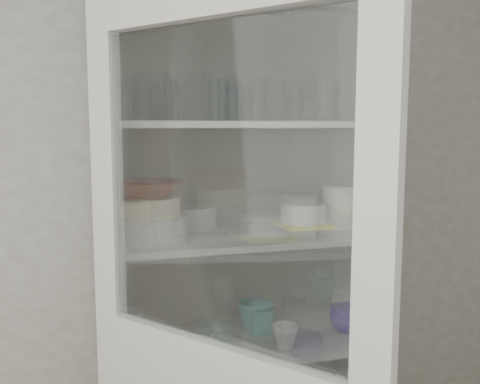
{
  "coord_description": "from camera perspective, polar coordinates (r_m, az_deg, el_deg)",
  "views": [
    {
      "loc": [
        -0.33,
        -0.56,
        1.65
      ],
      "look_at": [
        0.2,
        1.27,
        1.41
      ],
      "focal_mm": 40.0,
      "sensor_mm": 36.0,
      "label": 1
    }
  ],
  "objects": [
    {
      "name": "wall_back",
      "position": [
        2.11,
        -6.93,
        -2.38
      ],
      "size": [
        3.6,
        0.02,
        2.6
      ],
      "primitive_type": "cube",
      "color": "gray",
      "rests_on": "ground"
    },
    {
      "name": "pantry_cabinet",
      "position": [
        2.09,
        -0.48,
        -12.64
      ],
      "size": [
        1.0,
        0.45,
        2.1
      ],
      "color": "beige",
      "rests_on": "floor"
    },
    {
      "name": "tumbler_0",
      "position": [
        1.72,
        -12.31,
        9.76
      ],
      "size": [
        0.09,
        0.09,
        0.14
      ],
      "primitive_type": "cylinder",
      "rotation": [
        0.0,
        0.0,
        -0.33
      ],
      "color": "silver",
      "rests_on": "shelf_glass"
    },
    {
      "name": "tumbler_1",
      "position": [
        1.74,
        -2.31,
        9.91
      ],
      "size": [
        0.09,
        0.09,
        0.14
      ],
      "primitive_type": "cylinder",
      "rotation": [
        0.0,
        0.0,
        -0.24
      ],
      "color": "silver",
      "rests_on": "shelf_glass"
    },
    {
      "name": "tumbler_2",
      "position": [
        1.75,
        -0.57,
        9.78
      ],
      "size": [
        0.08,
        0.08,
        0.13
      ],
      "primitive_type": "cylinder",
      "rotation": [
        0.0,
        0.0,
        0.14
      ],
      "color": "silver",
      "rests_on": "shelf_glass"
    },
    {
      "name": "tumbler_3",
      "position": [
        1.76,
        -1.26,
        9.76
      ],
      "size": [
        0.08,
        0.08,
        0.13
      ],
      "primitive_type": "cylinder",
      "rotation": [
        0.0,
        0.0,
        0.23
      ],
      "color": "silver",
      "rests_on": "shelf_glass"
    },
    {
      "name": "tumbler_4",
      "position": [
        1.79,
        1.86,
        9.75
      ],
      "size": [
        0.09,
        0.09,
        0.14
      ],
      "primitive_type": "cylinder",
      "rotation": [
        0.0,
        0.0,
        0.32
      ],
      "color": "silver",
      "rests_on": "shelf_glass"
    },
    {
      "name": "tumbler_5",
      "position": [
        1.82,
        4.15,
        9.98
      ],
      "size": [
        0.1,
        0.1,
        0.15
      ],
      "primitive_type": "cylinder",
      "rotation": [
        0.0,
        0.0,
        -0.35
      ],
      "color": "silver",
      "rests_on": "shelf_glass"
    },
    {
      "name": "tumbler_6",
      "position": [
        1.9,
        9.38,
        9.67
      ],
      "size": [
        0.09,
        0.09,
        0.15
      ],
      "primitive_type": "cylinder",
      "rotation": [
        0.0,
        0.0,
        0.34
      ],
      "color": "silver",
      "rests_on": "shelf_glass"
    },
    {
      "name": "tumbler_7",
      "position": [
        1.87,
        -8.2,
        9.56
      ],
      "size": [
        0.08,
        0.08,
        0.14
      ],
      "primitive_type": "cylinder",
      "rotation": [
        0.0,
        0.0,
        -0.18
      ],
      "color": "silver",
      "rests_on": "shelf_glass"
    },
    {
      "name": "tumbler_8",
      "position": [
        1.86,
        -8.5,
        9.72
      ],
      "size": [
        0.08,
        0.08,
        0.15
      ],
      "primitive_type": "cylinder",
      "rotation": [
        0.0,
        0.0,
        0.09
      ],
      "color": "silver",
      "rests_on": "shelf_glass"
    },
    {
      "name": "tumbler_9",
      "position": [
        1.84,
        -8.36,
        9.88
      ],
      "size": [
        0.09,
        0.09,
        0.15
      ],
      "primitive_type": "cylinder",
      "rotation": [
        0.0,
        0.0,
        -0.25
      ],
      "color": "silver",
      "rests_on": "shelf_glass"
    },
    {
      "name": "tumbler_10",
      "position": [
        1.92,
        3.0,
        9.69
      ],
      "size": [
        0.09,
        0.09,
        0.14
      ],
      "primitive_type": "cylinder",
      "rotation": [
        0.0,
        0.0,
        0.23
      ],
      "color": "silver",
      "rests_on": "shelf_glass"
    },
    {
      "name": "tumbler_11",
      "position": [
        1.94,
        5.85,
        9.79
      ],
      "size": [
        0.1,
        0.1,
        0.15
      ],
      "primitive_type": "cylinder",
      "rotation": [
        0.0,
        0.0,
        -0.34
      ],
      "color": "silver",
      "rests_on": "shelf_glass"
    },
    {
      "name": "goblet_0",
      "position": [
        1.96,
        -7.3,
        9.76
      ],
      "size": [
        0.07,
        0.07,
        0.16
      ],
      "primitive_type": null,
      "color": "silver",
      "rests_on": "shelf_glass"
    },
    {
      "name": "goblet_1",
      "position": [
        1.99,
        -1.18,
        10.24
      ],
      "size": [
        0.08,
        0.08,
        0.19
      ],
      "primitive_type": null,
      "color": "silver",
      "rests_on": "shelf_glass"
    },
    {
      "name": "goblet_2",
      "position": [
        2.05,
        1.25,
        10.08
      ],
      "size": [
        0.08,
        0.08,
        0.18
      ],
      "primitive_type": null,
      "color": "silver",
      "rests_on": "shelf_glass"
    },
    {
      "name": "goblet_3",
      "position": [
        2.14,
        7.55,
        9.99
      ],
      "size": [
        0.08,
        0.08,
        0.19
      ],
      "primitive_type": null,
      "color": "silver",
      "rests_on": "shelf_glass"
    },
    {
      "name": "plate_stack_front",
      "position": [
        1.83,
        -9.54,
        -3.78
      ],
      "size": [
        0.25,
        0.25,
        0.08
      ],
      "primitive_type": "cylinder",
      "color": "silver",
      "rests_on": "shelf_plates"
    },
    {
      "name": "plate_stack_back",
      "position": [
        2.03,
        -5.5,
        -2.64
      ],
      "size": [
        0.22,
        0.22,
        0.08
      ],
      "primitive_type": "cylinder",
      "color": "silver",
      "rests_on": "shelf_plates"
    },
    {
      "name": "cream_bowl",
      "position": [
        1.82,
        -9.59,
        -1.5
      ],
      "size": [
        0.27,
        0.27,
        0.06
      ],
      "primitive_type": "cylinder",
      "rotation": [
        0.0,
        0.0,
        0.4
      ],
      "color": "#F5ECC3",
      "rests_on": "plate_stack_front"
    },
    {
      "name": "terracotta_bowl",
      "position": [
        1.81,
        -9.63,
        0.35
      ],
      "size": [
        0.28,
        0.28,
        0.06
      ],
      "primitive_type": "imported",
      "rotation": [
        0.0,
        0.0,
        -0.32
      ],
      "color": "maroon",
      "rests_on": "cream_bowl"
    },
    {
      "name": "glass_platter",
      "position": [
        1.99,
        6.75,
        -3.84
      ],
      "size": [
        0.4,
        0.4,
        0.02
      ],
      "primitive_type": "cylinder",
      "rotation": [
        0.0,
        0.0,
        0.31
      ],
      "color": "silver",
      "rests_on": "shelf_plates"
    },
    {
      "name": "yellow_trivet",
      "position": [
        1.99,
        6.76,
        -3.41
      ],
      "size": [
        0.18,
        0.18,
        0.01
      ],
      "primitive_type": "cube",
      "rotation": [
        0.0,
        0.0,
        -0.02
      ],
      "color": "yellow",
      "rests_on": "glass_platter"
    },
    {
      "name": "white_ramekin",
      "position": [
        1.98,
        6.78,
        -2.2
      ],
      "size": [
        0.22,
        0.22,
        0.07
      ],
      "primitive_type": "cylinder",
      "rotation": [
        0.0,
        0.0,
        -0.37
      ],
      "color": "silver",
      "rests_on": "yellow_trivet"
    },
    {
      "name": "grey_bowl_stack",
      "position": [
        2.06,
        10.48,
        -1.54
      ],
      "size": [
        0.12,
        0.12,
        0.16
      ],
      "primitive_type": "cylinder",
      "color": "silver",
      "rests_on": "shelf_plates"
    },
    {
      "name": "mug_blue",
      "position": [
        2.15,
        11.22,
        -13.1
      ],
      "size": [
        0.14,
        0.14,
        0.1
      ],
      "primitive_type": "imported",
      "rotation": [
        0.0,
        0.0,
        0.12
      ],
      "color": "#110980",
      "rests_on": "shelf_mugs"
    },
    {
      "name": "mug_teal",
      "position": [
        2.12,
        1.41,
        -13.04
      ],
      "size": [
        0.14,
        0.14,
        0.11
      ],
      "primitive_type": "imported",
      "rotation": [
        0.0,
        0.0,
        -0.2
      ],
      "color": "teal",
      "rests_on": "shelf_mugs"
    },
    {
      "name": "mug_white",
      "position": [
        1.97,
        4.84,
        -15.1
      ],
      "size": [
        0.12,
        0.12,
        0.09
      ],
      "primitive_type": "imported",
      "rotation": [
        0.0,
        0.0,
        0.35
      ],
      "color": "silver",
      "rests_on": "shelf_mugs"
    },
    {
      "name": "teal_jar",
      "position": [
        2.09,
        2.36,
        -13.27
      ],
      "size": [
        0.09,
        0.09,
        0.11
      ],
      "color": "teal",
      "rests_on": "shelf_mugs"
    },
    {
      "name": "measuring_cups",
      "position": [
        1.99,
        -1.84,
        -15.63
      ],
      "size": [
        0.09,
        0.09,
        0.04
      ],
      "primitive_type": "cylinder",
      "color": "#A3A3B2",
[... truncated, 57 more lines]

